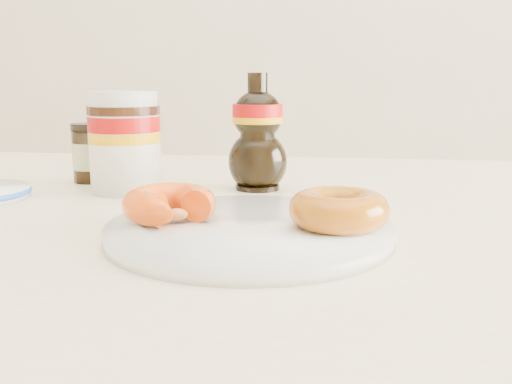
# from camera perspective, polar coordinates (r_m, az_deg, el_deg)

# --- Properties ---
(dining_table) EXTENTS (1.40, 0.90, 0.75)m
(dining_table) POSITION_cam_1_polar(r_m,az_deg,el_deg) (0.71, -1.16, -7.90)
(dining_table) COLOR #FFEEC2
(dining_table) RESTS_ON ground
(plate) EXTENTS (0.28, 0.28, 0.01)m
(plate) POSITION_cam_1_polar(r_m,az_deg,el_deg) (0.55, -0.67, -3.82)
(plate) COLOR white
(plate) RESTS_ON dining_table
(donut_bitten) EXTENTS (0.11, 0.11, 0.03)m
(donut_bitten) POSITION_cam_1_polar(r_m,az_deg,el_deg) (0.57, -8.65, -1.17)
(donut_bitten) COLOR #EA4E0D
(donut_bitten) RESTS_ON plate
(donut_whole) EXTENTS (0.12, 0.12, 0.03)m
(donut_whole) POSITION_cam_1_polar(r_m,az_deg,el_deg) (0.54, 8.28, -1.73)
(donut_whole) COLOR #945709
(donut_whole) RESTS_ON plate
(nutella_jar) EXTENTS (0.10, 0.10, 0.13)m
(nutella_jar) POSITION_cam_1_polar(r_m,az_deg,el_deg) (0.79, -12.99, 5.26)
(nutella_jar) COLOR white
(nutella_jar) RESTS_ON dining_table
(syrup_bottle) EXTENTS (0.09, 0.08, 0.16)m
(syrup_bottle) POSITION_cam_1_polar(r_m,az_deg,el_deg) (0.78, 0.16, 6.02)
(syrup_bottle) COLOR black
(syrup_bottle) RESTS_ON dining_table
(dark_jar) EXTENTS (0.05, 0.05, 0.09)m
(dark_jar) POSITION_cam_1_polar(r_m,az_deg,el_deg) (0.88, -16.19, 3.73)
(dark_jar) COLOR black
(dark_jar) RESTS_ON dining_table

